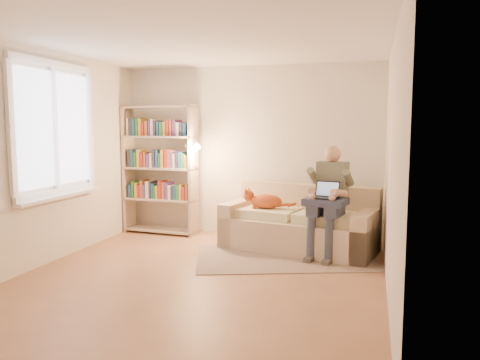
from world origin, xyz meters
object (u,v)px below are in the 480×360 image
(person, at_px, (329,194))
(cat, at_px, (263,201))
(bookshelf, at_px, (160,163))
(sofa, at_px, (300,227))
(laptop, at_px, (325,194))

(person, distance_m, cat, 0.96)
(cat, relative_size, bookshelf, 0.34)
(sofa, bearing_deg, bookshelf, -177.34)
(person, xyz_separation_m, laptop, (-0.04, -0.12, 0.02))
(person, bearing_deg, sofa, 161.08)
(sofa, distance_m, cat, 0.62)
(sofa, bearing_deg, cat, -165.22)
(person, xyz_separation_m, cat, (-0.92, 0.22, -0.15))
(laptop, bearing_deg, person, 83.61)
(sofa, height_order, bookshelf, bookshelf)
(sofa, xyz_separation_m, laptop, (0.37, -0.36, 0.52))
(sofa, relative_size, cat, 3.18)
(cat, distance_m, bookshelf, 1.85)
(sofa, height_order, cat, sofa)
(person, xyz_separation_m, bookshelf, (-2.66, 0.62, 0.30))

